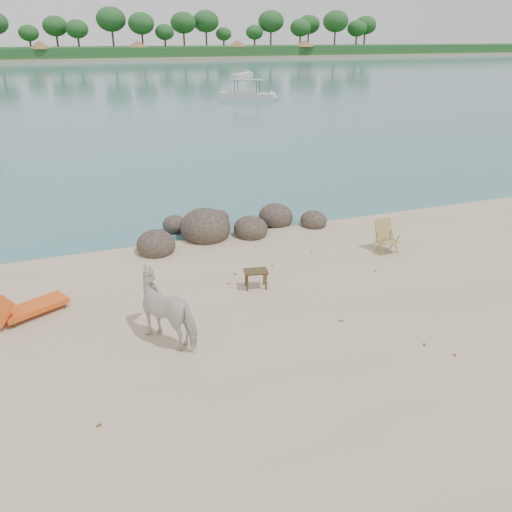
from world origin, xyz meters
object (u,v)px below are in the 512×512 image
(lounge_chair, at_px, (34,305))
(deck_chair, at_px, (388,238))
(cow, at_px, (170,309))
(boulders, at_px, (223,228))
(side_table, at_px, (256,280))

(lounge_chair, relative_size, deck_chair, 1.91)
(cow, distance_m, deck_chair, 7.30)
(boulders, xyz_separation_m, deck_chair, (4.15, -3.11, 0.25))
(boulders, bearing_deg, lounge_chair, -148.61)
(deck_chair, bearing_deg, side_table, -171.57)
(side_table, bearing_deg, lounge_chair, -174.88)
(side_table, distance_m, deck_chair, 4.52)
(boulders, relative_size, deck_chair, 6.83)
(side_table, xyz_separation_m, deck_chair, (4.45, 0.80, 0.23))
(boulders, distance_m, side_table, 3.92)
(boulders, height_order, cow, cow)
(lounge_chair, xyz_separation_m, deck_chair, (9.69, 0.27, 0.20))
(side_table, bearing_deg, cow, -137.16)
(boulders, bearing_deg, side_table, -94.27)
(side_table, bearing_deg, deck_chair, 21.04)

